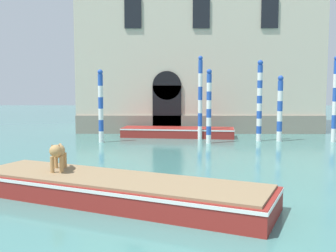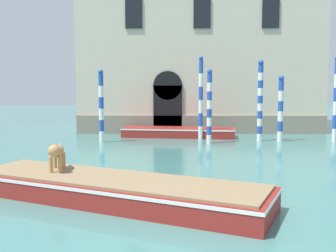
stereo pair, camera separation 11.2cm
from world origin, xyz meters
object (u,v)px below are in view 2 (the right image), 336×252
Objects in this scene: dog_on_deck at (57,152)px; mooring_pole_1 at (260,100)px; boat_moored_near_palazzo at (178,132)px; mooring_pole_3 at (281,108)px; mooring_pole_4 at (209,106)px; mooring_pole_2 at (336,99)px; mooring_pole_5 at (101,106)px; boat_foreground at (113,188)px; mooring_pole_0 at (201,98)px.

dog_on_deck is 0.28× the size of mooring_pole_1.
mooring_pole_3 is (5.41, -1.87, 1.50)m from boat_moored_near_palazzo.
mooring_pole_3 is at bearing 11.47° from mooring_pole_4.
boat_moored_near_palazzo is 8.70m from mooring_pole_2.
mooring_pole_5 is (-5.62, 0.31, -0.00)m from mooring_pole_4.
mooring_pole_4 reaches higher than boat_foreground.
mooring_pole_3 is 0.92× the size of mooring_pole_4.
mooring_pole_0 is (4.71, 11.23, 1.20)m from dog_on_deck.
mooring_pole_0 is 1.02× the size of mooring_pole_2.
mooring_pole_2 is 1.18× the size of mooring_pole_4.
boat_foreground is 1.90× the size of mooring_pole_1.
mooring_pole_5 is at bearing 125.59° from boat_foreground.
mooring_pole_4 is at bearing -175.44° from mooring_pole_2.
boat_moored_near_palazzo is 5.92m from mooring_pole_3.
mooring_pole_3 is (7.25, 11.18, 1.46)m from boat_foreground.
mooring_pole_0 reaches higher than boat_foreground.
boat_foreground is 6.89× the size of dog_on_deck.
mooring_pole_2 is (8.20, -2.12, 1.99)m from boat_moored_near_palazzo.
mooring_pole_4 is (-6.65, -0.53, -0.35)m from mooring_pole_2.
dog_on_deck reaches higher than boat_moored_near_palazzo.
boat_moored_near_palazzo is 1.90× the size of mooring_pole_3.
mooring_pole_5 is at bearing -166.23° from mooring_pole_0.
mooring_pole_2 reaches higher than mooring_pole_4.
mooring_pole_1 is at bearing -15.11° from boat_moored_near_palazzo.
mooring_pole_0 is 1.31× the size of mooring_pole_3.
mooring_pole_0 is (3.06, 12.01, 2.00)m from boat_foreground.
mooring_pole_0 is 3.21m from mooring_pole_1.
mooring_pole_3 is 9.50m from mooring_pole_5.
mooring_pole_1 reaches higher than dog_on_deck.
boat_moored_near_palazzo is at bearing 165.51° from mooring_pole_2.
mooring_pole_2 is at bearing -5.20° from mooring_pole_1.
mooring_pole_3 is at bearing -11.96° from boat_moored_near_palazzo.
mooring_pole_1 is at bearing 174.79° from mooring_pole_3.
mooring_pole_2 is 6.68m from mooring_pole_4.
mooring_pole_5 is (-5.29, -1.30, -0.40)m from mooring_pole_0.
boat_foreground is 13.18m from boat_moored_near_palazzo.
dog_on_deck is at bearing -126.68° from mooring_pole_1.
mooring_pole_5 is at bearing 176.37° from dog_on_deck.
boat_moored_near_palazzo is 1.54× the size of mooring_pole_1.
mooring_pole_0 is 1.21× the size of mooring_pole_4.
mooring_pole_2 is (3.86, -0.35, 0.08)m from mooring_pole_1.
mooring_pole_0 is 4.31m from mooring_pole_3.
mooring_pole_4 is at bearing -168.53° from mooring_pole_3.
mooring_pole_1 is 1.14× the size of mooring_pole_4.
mooring_pole_4 is (-2.79, -0.88, -0.26)m from mooring_pole_1.
mooring_pole_4 is (-3.86, -0.78, 0.15)m from mooring_pole_3.
mooring_pole_3 is (8.90, 10.40, 0.65)m from dog_on_deck.
boat_foreground is at bearing -90.95° from boat_moored_near_palazzo.
mooring_pole_0 reaches higher than mooring_pole_5.
mooring_pole_3 is (1.07, -0.10, -0.41)m from mooring_pole_1.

